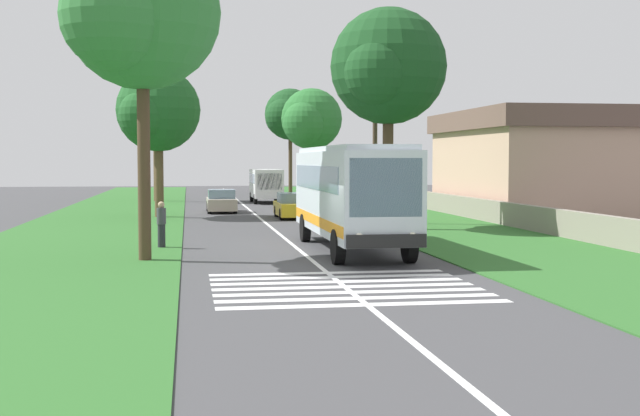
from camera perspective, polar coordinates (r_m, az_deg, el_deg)
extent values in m
plane|color=#424244|center=(25.94, -0.10, -3.94)|extent=(160.00, 160.00, 0.00)
cube|color=#2D6628|center=(40.78, -14.90, -1.38)|extent=(120.00, 8.00, 0.04)
cube|color=#2D6628|center=(42.34, 7.77, -1.13)|extent=(120.00, 8.00, 0.04)
cube|color=silver|center=(40.75, -3.35, -1.30)|extent=(110.00, 0.16, 0.01)
cube|color=silver|center=(30.14, 2.07, 1.08)|extent=(11.00, 2.50, 2.90)
cube|color=slate|center=(30.42, 1.96, 2.08)|extent=(9.68, 2.54, 0.85)
cube|color=slate|center=(24.79, 4.49, 1.40)|extent=(0.08, 2.20, 1.74)
cube|color=orange|center=(30.20, 2.07, -0.82)|extent=(10.78, 2.53, 0.36)
cube|color=silver|center=(30.12, 2.08, 4.01)|extent=(10.56, 2.30, 0.18)
cube|color=black|center=(24.78, 4.53, -2.26)|extent=(0.16, 2.40, 0.40)
sphere|color=#F2EDCC|center=(24.65, 2.68, -1.98)|extent=(0.24, 0.24, 0.24)
sphere|color=#F2EDCC|center=(25.03, 6.30, -1.92)|extent=(0.24, 0.24, 0.24)
cylinder|color=black|center=(26.21, 1.23, -2.65)|extent=(1.10, 0.32, 1.10)
cylinder|color=black|center=(33.49, -1.01, -1.35)|extent=(1.10, 0.32, 1.10)
cylinder|color=black|center=(26.71, 6.09, -2.56)|extent=(1.10, 0.32, 1.10)
cylinder|color=black|center=(33.89, 2.84, -1.30)|extent=(1.10, 0.32, 1.10)
cube|color=silver|center=(19.06, 3.20, -6.56)|extent=(0.45, 6.80, 0.01)
cube|color=silver|center=(19.93, 2.65, -6.13)|extent=(0.45, 6.80, 0.01)
cube|color=silver|center=(20.80, 2.15, -5.73)|extent=(0.45, 6.80, 0.01)
cube|color=silver|center=(21.67, 1.69, -5.36)|extent=(0.45, 6.80, 0.01)
cube|color=silver|center=(22.55, 1.26, -5.02)|extent=(0.45, 6.80, 0.01)
cube|color=silver|center=(23.42, 0.87, -4.71)|extent=(0.45, 6.80, 0.01)
cube|color=silver|center=(24.30, 0.51, -4.42)|extent=(0.45, 6.80, 0.01)
cube|color=gold|center=(46.88, -1.85, -0.06)|extent=(4.30, 1.75, 0.70)
cube|color=slate|center=(46.75, -1.84, 0.70)|extent=(2.00, 1.61, 0.55)
cylinder|color=black|center=(45.46, -2.62, -0.42)|extent=(0.64, 0.22, 0.64)
cylinder|color=black|center=(48.14, -2.97, -0.22)|extent=(0.64, 0.22, 0.64)
cylinder|color=black|center=(45.66, -0.67, -0.40)|extent=(0.64, 0.22, 0.64)
cylinder|color=black|center=(48.33, -1.13, -0.20)|extent=(0.64, 0.22, 0.64)
cube|color=#B7A893|center=(52.46, -6.71, 0.28)|extent=(4.30, 1.75, 0.70)
cube|color=slate|center=(52.33, -6.71, 0.96)|extent=(2.00, 1.61, 0.55)
cylinder|color=black|center=(51.10, -7.52, -0.04)|extent=(0.64, 0.22, 0.64)
cylinder|color=black|center=(53.80, -7.59, 0.13)|extent=(0.64, 0.22, 0.64)
cylinder|color=black|center=(51.16, -5.77, -0.02)|extent=(0.64, 0.22, 0.64)
cylinder|color=black|center=(53.86, -5.93, 0.14)|extent=(0.64, 0.22, 0.64)
cube|color=silver|center=(63.79, -3.69, 1.69)|extent=(6.00, 2.10, 2.10)
cube|color=slate|center=(63.98, -3.71, 2.03)|extent=(5.04, 2.13, 0.70)
cube|color=slate|center=(60.83, -3.43, 1.81)|extent=(0.06, 1.76, 1.18)
cylinder|color=black|center=(61.86, -4.40, 0.61)|extent=(0.76, 0.24, 0.76)
cylinder|color=black|center=(65.65, -4.66, 0.77)|extent=(0.76, 0.24, 0.76)
cylinder|color=black|center=(62.04, -2.65, 0.63)|extent=(0.76, 0.24, 0.76)
cylinder|color=black|center=(65.82, -3.01, 0.78)|extent=(0.76, 0.24, 0.76)
cylinder|color=brown|center=(48.22, -10.87, 2.22)|extent=(0.50, 0.50, 4.74)
sphere|color=#1E5623|center=(48.29, -10.92, 6.57)|extent=(4.71, 4.71, 4.71)
sphere|color=#1E5623|center=(49.68, -10.86, 6.07)|extent=(3.23, 3.23, 3.23)
sphere|color=#1E5623|center=(47.13, -11.82, 6.21)|extent=(2.82, 2.82, 2.82)
cylinder|color=#4C3826|center=(27.52, -11.86, 3.35)|extent=(0.41, 0.41, 6.57)
sphere|color=#337A38|center=(27.93, -11.98, 12.95)|extent=(4.99, 4.99, 4.99)
sphere|color=#337A38|center=(29.34, -11.81, 11.73)|extent=(3.15, 3.15, 3.15)
sphere|color=#337A38|center=(26.68, -13.76, 12.56)|extent=(3.33, 3.33, 3.33)
cylinder|color=brown|center=(66.75, -11.06, 3.22)|extent=(0.42, 0.42, 6.43)
sphere|color=#337A38|center=(66.90, -11.11, 7.12)|extent=(4.85, 4.85, 4.85)
sphere|color=#337A38|center=(68.33, -11.06, 6.74)|extent=(2.67, 2.67, 2.67)
sphere|color=#337A38|center=(65.70, -11.78, 6.87)|extent=(2.82, 2.82, 2.82)
cylinder|color=#4C3826|center=(39.14, 4.63, 3.00)|extent=(0.50, 0.50, 6.06)
sphere|color=#19471E|center=(39.38, 4.66, 9.58)|extent=(5.38, 5.38, 5.38)
sphere|color=#19471E|center=(40.90, 4.12, 8.78)|extent=(3.45, 3.45, 3.45)
sphere|color=#19471E|center=(37.85, 3.94, 9.22)|extent=(3.04, 3.04, 3.04)
cylinder|color=#4C3826|center=(79.94, -2.02, 3.20)|extent=(0.36, 0.36, 6.20)
sphere|color=#19471E|center=(80.06, -2.03, 6.38)|extent=(4.86, 4.86, 4.86)
sphere|color=#19471E|center=(81.48, -2.16, 6.07)|extent=(3.55, 3.55, 3.55)
sphere|color=#19471E|center=(78.75, -2.45, 6.17)|extent=(3.56, 3.56, 3.56)
cylinder|color=brown|center=(67.49, -0.57, 2.74)|extent=(0.43, 0.43, 5.14)
sphere|color=#286B2D|center=(67.56, -0.58, 6.07)|extent=(4.90, 4.90, 4.90)
sphere|color=#286B2D|center=(69.00, -0.75, 5.70)|extent=(3.42, 3.42, 3.42)
sphere|color=#286B2D|center=(66.23, -1.05, 5.80)|extent=(3.44, 3.44, 3.44)
cylinder|color=#473828|center=(42.65, 3.75, 4.72)|extent=(0.24, 0.24, 8.59)
cube|color=#3D3326|center=(42.90, 3.77, 9.66)|extent=(0.12, 1.40, 0.12)
cube|color=gray|center=(48.09, 9.94, 0.08)|extent=(70.00, 0.40, 1.13)
cube|color=tan|center=(51.61, 14.22, 2.33)|extent=(13.47, 8.33, 4.98)
cube|color=brown|center=(51.66, 14.27, 5.74)|extent=(14.07, 8.93, 1.16)
cylinder|color=#26262D|center=(31.52, -10.70, -1.86)|extent=(0.28, 0.28, 0.85)
cylinder|color=#3F3F47|center=(31.47, -10.72, -0.54)|extent=(0.34, 0.34, 0.60)
sphere|color=tan|center=(31.44, -10.72, 0.22)|extent=(0.24, 0.24, 0.24)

